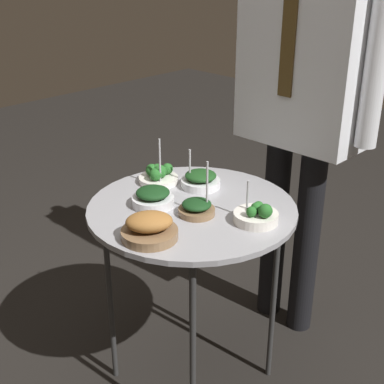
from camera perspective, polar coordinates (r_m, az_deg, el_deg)
The scene contains 9 objects.
ground_plane at distance 2.16m, azimuth 0.00°, elevation -18.84°, with size 8.00×8.00×0.00m, color black.
serving_cart at distance 1.77m, azimuth 0.00°, elevation -2.97°, with size 0.69×0.69×0.72m.
bowl_spinach_front_center at distance 1.68m, azimuth 0.52°, elevation -1.68°, with size 0.12×0.12×0.18m.
bowl_spinach_near_rim at distance 1.88m, azimuth 0.92°, elevation 1.30°, with size 0.14×0.14×0.14m.
bowl_broccoli_far_rim at distance 1.65m, azimuth 6.92°, elevation -2.48°, with size 0.14×0.14×0.13m.
bowl_broccoli_front_left at distance 1.91m, azimuth -3.61°, elevation 1.80°, with size 0.14×0.14×0.18m.
bowl_spinach_mid_left at distance 1.74m, azimuth -4.19°, elevation -0.62°, with size 0.14×0.14×0.06m.
bowl_roast_center at distance 1.55m, azimuth -4.57°, elevation -3.84°, with size 0.17×0.17×0.08m.
waiter_figure at distance 2.02m, azimuth 11.80°, elevation 11.45°, with size 0.61×0.23×1.65m.
Camera 1 is at (1.10, -1.12, 1.49)m, focal length 50.00 mm.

